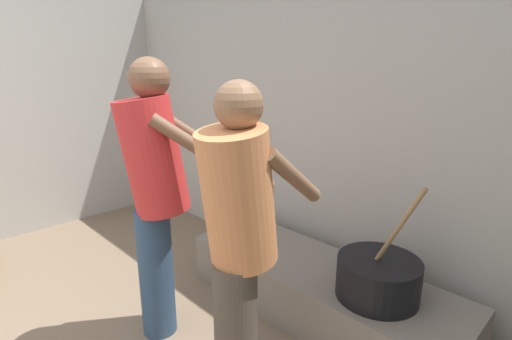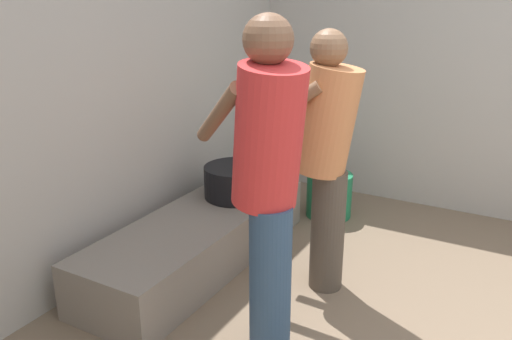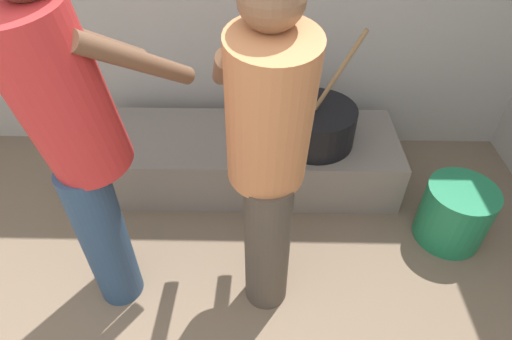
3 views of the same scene
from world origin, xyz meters
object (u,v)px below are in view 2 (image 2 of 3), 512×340
(cook_in_red_shirt, at_px, (268,174))
(cooking_pot_main, at_px, (236,181))
(cook_in_orange_shirt, at_px, (326,149))
(bucket_green_plastic, at_px, (329,195))

(cook_in_red_shirt, bearing_deg, cooking_pot_main, 38.26)
(cook_in_red_shirt, bearing_deg, cook_in_orange_shirt, -0.02)
(cooking_pot_main, height_order, cook_in_red_shirt, cook_in_red_shirt)
(cook_in_orange_shirt, bearing_deg, cooking_pot_main, 69.83)
(cook_in_red_shirt, distance_m, bucket_green_plastic, 1.89)
(cook_in_red_shirt, xyz_separation_m, bucket_green_plastic, (1.70, 0.35, -0.75))
(cook_in_red_shirt, bearing_deg, bucket_green_plastic, 11.54)
(cook_in_red_shirt, relative_size, cook_in_orange_shirt, 1.06)
(cooking_pot_main, relative_size, bucket_green_plastic, 1.88)
(bucket_green_plastic, bearing_deg, cooking_pot_main, 150.21)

